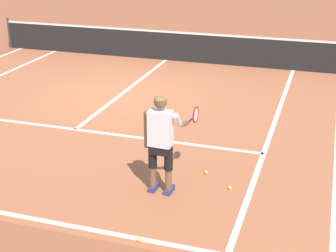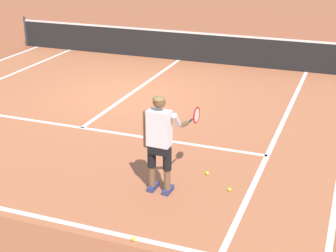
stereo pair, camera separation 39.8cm
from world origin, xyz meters
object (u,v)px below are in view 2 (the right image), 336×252
(tennis_player, at_px, (160,137))
(tennis_ball_by_baseline, at_px, (133,239))
(tennis_ball_near_feet, at_px, (229,189))
(tennis_ball_mid_court, at_px, (207,173))

(tennis_player, relative_size, tennis_ball_by_baseline, 25.95)
(tennis_ball_near_feet, height_order, tennis_ball_mid_court, same)
(tennis_ball_near_feet, bearing_deg, tennis_player, -159.22)
(tennis_ball_by_baseline, bearing_deg, tennis_player, 96.37)
(tennis_ball_by_baseline, height_order, tennis_ball_mid_court, same)
(tennis_ball_mid_court, bearing_deg, tennis_ball_near_feet, -40.24)
(tennis_player, xyz_separation_m, tennis_ball_near_feet, (1.09, 0.41, -0.96))
(tennis_player, bearing_deg, tennis_ball_by_baseline, -83.63)
(tennis_player, xyz_separation_m, tennis_ball_mid_court, (0.56, 0.86, -0.96))
(tennis_player, bearing_deg, tennis_ball_mid_court, 56.78)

